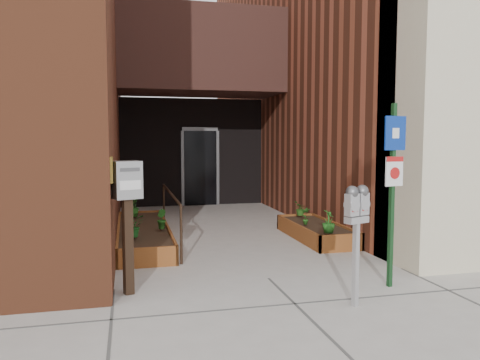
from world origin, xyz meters
TOP-DOWN VIEW (x-y plane):
  - ground at (0.00, 0.00)m, footprint 80.00×80.00m
  - architecture at (-0.18, 6.89)m, footprint 20.00×14.60m
  - planter_left at (-1.55, 2.70)m, footprint 0.90×3.60m
  - planter_right at (1.60, 2.20)m, footprint 0.80×2.20m
  - handrail at (-1.05, 2.65)m, footprint 0.04×3.34m
  - parking_meter at (0.63, -1.22)m, footprint 0.31×0.20m
  - sign_post at (1.39, -0.69)m, footprint 0.31×0.10m
  - payment_dropbox at (-1.82, -0.20)m, footprint 0.38×0.33m
  - shrub_left_a at (-1.73, 1.70)m, footprint 0.39×0.39m
  - shrub_left_b at (-1.25, 2.32)m, footprint 0.24×0.24m
  - shrub_left_c at (-1.71, 3.77)m, footprint 0.33×0.33m
  - shrub_left_d at (-1.67, 3.95)m, footprint 0.21×0.21m
  - shrub_right_a at (1.44, 1.30)m, footprint 0.28×0.28m
  - shrub_right_b at (1.35, 2.09)m, footprint 0.17×0.17m
  - shrub_right_c at (1.62, 3.07)m, footprint 0.35×0.35m

SIDE VIEW (x-z plane):
  - ground at x=0.00m, z-range 0.00..0.00m
  - planter_left at x=-1.55m, z-range -0.02..0.28m
  - planter_right at x=1.60m, z-range -0.02..0.28m
  - shrub_right_c at x=1.62m, z-range 0.30..0.59m
  - shrub_right_b at x=1.35m, z-range 0.30..0.62m
  - shrub_left_b at x=-1.25m, z-range 0.30..0.64m
  - shrub_left_d at x=-1.67m, z-range 0.30..0.64m
  - shrub_left_a at x=-1.73m, z-range 0.30..0.66m
  - shrub_right_a at x=1.44m, z-range 0.30..0.68m
  - shrub_left_c at x=-1.71m, z-range 0.30..0.71m
  - handrail at x=-1.05m, z-range 0.30..1.20m
  - parking_meter at x=0.63m, z-range 0.37..1.73m
  - payment_dropbox at x=-1.82m, z-range 0.35..1.95m
  - sign_post at x=1.39m, z-range 0.26..2.56m
  - architecture at x=-0.18m, z-range -0.02..9.98m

